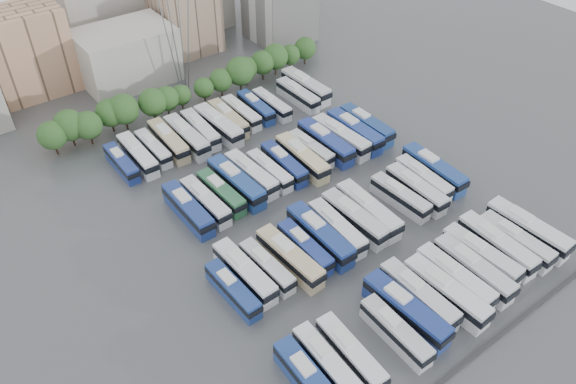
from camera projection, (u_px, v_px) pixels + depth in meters
ground at (321, 212)px, 92.41m from camera, size 220.00×220.00×0.00m
parapet at (483, 348)px, 71.97m from camera, size 56.00×0.50×0.50m
tree_line at (187, 89)px, 115.02m from camera, size 64.51×7.60×7.80m
city_buildings at (97, 31)px, 128.11m from camera, size 102.00×35.00×20.00m
electricity_pylon at (173, 4)px, 112.09m from camera, size 9.00×6.91×33.83m
bus_r0_s0 at (310, 382)px, 66.43m from camera, size 3.16×12.43×3.87m
bus_r0_s1 at (327, 363)px, 68.54m from camera, size 2.95×11.60×3.61m
bus_r0_s2 at (351, 353)px, 69.58m from camera, size 3.12×11.78×3.66m
bus_r0_s4 at (396, 332)px, 72.08m from camera, size 2.76×11.51×3.60m
bus_r0_s5 at (406, 310)px, 74.33m from camera, size 3.60×13.66×4.25m
bus_r0_s6 at (418, 296)px, 76.33m from camera, size 2.86×12.89×4.04m
bus_r0_s7 at (446, 292)px, 76.70m from camera, size 3.42×13.53×4.22m
bus_r0_s8 at (455, 278)px, 78.79m from camera, size 2.91×12.72×3.98m
bus_r0_s9 at (473, 269)px, 79.95m from camera, size 3.07×13.21×4.13m
bus_r0_s10 at (481, 256)px, 82.11m from camera, size 3.28×12.80×3.98m
bus_r0_s11 at (497, 245)px, 83.68m from camera, size 3.27×13.31×4.15m
bus_r0_s12 at (515, 241)px, 84.55m from camera, size 2.83×12.27×3.84m
bus_r0_s13 at (528, 229)px, 86.19m from camera, size 3.50×13.77×4.29m
bus_r1_s0 at (233, 290)px, 77.50m from camera, size 2.74×10.99×3.43m
bus_r1_s1 at (245, 272)px, 79.65m from camera, size 3.19×12.70×3.96m
bus_r1_s2 at (267, 267)px, 80.84m from camera, size 2.80×10.89×3.39m
bus_r1_s3 at (290, 258)px, 81.79m from camera, size 3.46×12.97×4.03m
bus_r1_s4 at (305, 247)px, 83.71m from camera, size 2.57×11.26×3.52m
bus_r1_s5 at (320, 235)px, 85.19m from camera, size 3.18×13.67×4.28m
bus_r1_s6 at (337, 228)px, 86.72m from camera, size 3.29×12.33×3.83m
bus_r1_s7 at (354, 218)px, 88.24m from camera, size 3.24×13.11×4.09m
bus_r1_s8 at (368, 210)px, 89.64m from camera, size 3.40×13.44×4.19m
bus_r1_s10 at (400, 197)px, 92.58m from camera, size 3.04×11.69×3.64m
bus_r1_s11 at (416, 189)px, 93.92m from camera, size 2.96×12.43×3.88m
bus_r1_s12 at (423, 179)px, 96.15m from camera, size 3.16×11.94×3.71m
bus_r1_s13 at (434, 169)px, 97.86m from camera, size 3.46×13.47×4.19m
bus_r2_s1 at (188, 209)px, 89.96m from camera, size 2.84×12.78×4.01m
bus_r2_s2 at (205, 201)px, 91.59m from camera, size 3.05×12.09×3.77m
bus_r2_s3 at (221, 193)px, 93.43m from camera, size 2.95×11.64×3.63m
bus_r2_s4 at (236, 182)px, 94.99m from camera, size 3.51×13.75×4.28m
bus_r2_s5 at (251, 174)px, 96.97m from camera, size 3.33×12.68×3.94m
bus_r2_s6 at (270, 171)px, 98.12m from camera, size 2.54×11.07×3.46m
bus_r2_s7 at (284, 164)px, 99.50m from camera, size 3.16×11.96×3.72m
bus_r2_s8 at (302, 158)px, 100.48m from camera, size 3.35×13.29×4.14m
bus_r2_s9 at (311, 149)px, 103.14m from camera, size 2.73×11.06×3.45m
bus_r2_s10 at (325, 142)px, 104.11m from camera, size 3.01×13.68×4.29m
bus_r2_s11 at (341, 137)px, 105.42m from camera, size 3.60×13.65×4.24m
bus_r2_s12 at (354, 131)px, 106.91m from camera, size 3.08×13.70×4.29m
bus_r2_s13 at (366, 125)px, 108.71m from camera, size 2.85×13.08×4.10m
bus_r3_s0 at (122, 163)px, 99.94m from camera, size 2.36×10.81×3.39m
bus_r3_s1 at (138, 155)px, 101.36m from camera, size 2.77×12.39×3.88m
bus_r3_s2 at (153, 148)px, 103.35m from camera, size 2.45×10.89×3.41m
bus_r3_s3 at (169, 141)px, 104.77m from camera, size 3.12×12.76×3.98m
bus_r3_s4 at (187, 137)px, 105.64m from camera, size 3.00×13.24×4.14m
bus_r3_s5 at (200, 130)px, 107.75m from camera, size 3.24×12.29×3.82m
bus_r3_s6 at (218, 125)px, 108.55m from camera, size 3.48×13.56×4.22m
bus_r3_s7 at (228, 119)px, 110.73m from camera, size 3.10×12.27×3.82m
bus_r3_s8 at (241, 113)px, 112.62m from camera, size 2.56×11.38×3.56m
bus_r3_s9 at (256, 107)px, 114.31m from camera, size 2.93×11.35×3.53m
bus_r3_s10 at (272, 104)px, 115.16m from camera, size 2.42×11.08×3.48m
bus_r3_s12 at (298, 95)px, 117.81m from camera, size 2.71×12.09×3.79m
bus_r3_s13 at (306, 86)px, 120.13m from camera, size 3.29×13.74×4.29m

